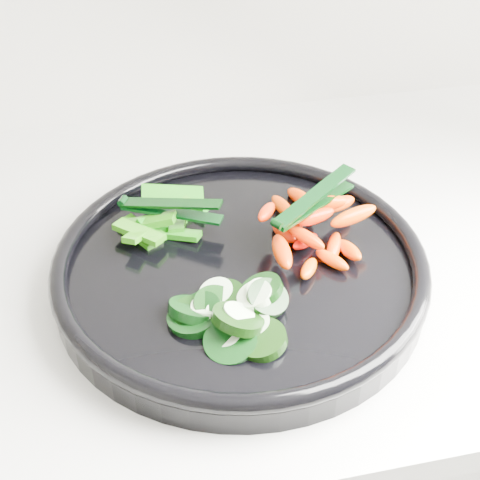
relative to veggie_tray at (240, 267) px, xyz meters
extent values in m
cube|color=white|center=(0.18, 0.07, -0.50)|extent=(2.00, 0.60, 0.90)
cube|color=silver|center=(0.18, 0.07, -0.04)|extent=(2.02, 0.62, 0.03)
cylinder|color=black|center=(0.00, 0.00, -0.01)|extent=(0.44, 0.44, 0.02)
torus|color=black|center=(0.00, 0.00, 0.01)|extent=(0.45, 0.45, 0.02)
cylinder|color=black|center=(-0.03, -0.11, 0.01)|extent=(0.06, 0.06, 0.03)
cylinder|color=#DCF1C1|center=(-0.03, -0.10, 0.01)|extent=(0.05, 0.05, 0.02)
cylinder|color=black|center=(-0.06, -0.06, 0.01)|extent=(0.06, 0.06, 0.03)
cylinder|color=#DCF1C1|center=(-0.04, -0.07, 0.01)|extent=(0.04, 0.04, 0.02)
cylinder|color=black|center=(-0.03, -0.06, 0.01)|extent=(0.06, 0.06, 0.03)
cylinder|color=beige|center=(-0.03, -0.07, 0.01)|extent=(0.04, 0.04, 0.02)
cylinder|color=black|center=(0.00, -0.11, 0.01)|extent=(0.07, 0.06, 0.02)
cylinder|color=beige|center=(-0.01, -0.09, 0.01)|extent=(0.05, 0.04, 0.02)
cylinder|color=black|center=(-0.03, -0.05, 0.01)|extent=(0.06, 0.06, 0.02)
cylinder|color=#CEF0C0|center=(-0.03, -0.04, 0.01)|extent=(0.05, 0.05, 0.02)
cylinder|color=black|center=(-0.06, -0.07, 0.01)|extent=(0.06, 0.06, 0.02)
cylinder|color=beige|center=(-0.05, -0.06, 0.01)|extent=(0.04, 0.04, 0.01)
cylinder|color=black|center=(-0.06, -0.07, 0.01)|extent=(0.05, 0.05, 0.01)
cylinder|color=beige|center=(-0.04, -0.07, 0.01)|extent=(0.05, 0.05, 0.02)
cylinder|color=black|center=(-0.05, -0.07, 0.01)|extent=(0.05, 0.05, 0.03)
cylinder|color=beige|center=(-0.04, -0.08, 0.01)|extent=(0.04, 0.04, 0.02)
cylinder|color=black|center=(0.01, -0.06, 0.02)|extent=(0.06, 0.06, 0.03)
cylinder|color=#D3EDBE|center=(0.00, -0.06, 0.02)|extent=(0.05, 0.05, 0.02)
cylinder|color=black|center=(-0.02, -0.09, 0.02)|extent=(0.06, 0.06, 0.03)
cylinder|color=#E1FCC9|center=(-0.02, -0.08, 0.02)|extent=(0.03, 0.03, 0.02)
cylinder|color=black|center=(0.01, -0.07, 0.02)|extent=(0.05, 0.05, 0.03)
cylinder|color=beige|center=(0.01, -0.06, 0.02)|extent=(0.04, 0.04, 0.02)
ellipsoid|color=#FE4900|center=(0.10, 0.00, 0.01)|extent=(0.03, 0.04, 0.02)
ellipsoid|color=#F04100|center=(0.09, -0.02, 0.01)|extent=(0.03, 0.04, 0.01)
ellipsoid|color=#EC5900|center=(0.06, 0.04, 0.01)|extent=(0.03, 0.05, 0.03)
ellipsoid|color=#DD3600|center=(0.11, -0.01, 0.01)|extent=(0.02, 0.05, 0.03)
ellipsoid|color=red|center=(0.05, 0.03, 0.01)|extent=(0.03, 0.05, 0.02)
ellipsoid|color=#E74F00|center=(0.06, -0.03, 0.01)|extent=(0.03, 0.04, 0.02)
ellipsoid|color=#E91200|center=(0.07, 0.01, 0.01)|extent=(0.04, 0.03, 0.02)
ellipsoid|color=#E93200|center=(0.09, 0.09, 0.01)|extent=(0.03, 0.05, 0.02)
ellipsoid|color=#E03500|center=(0.06, 0.07, 0.01)|extent=(0.03, 0.05, 0.02)
ellipsoid|color=#F74400|center=(0.04, -0.02, 0.03)|extent=(0.02, 0.06, 0.02)
ellipsoid|color=#FA1700|center=(0.09, 0.05, 0.03)|extent=(0.03, 0.05, 0.02)
ellipsoid|color=#E15300|center=(0.06, 0.02, 0.03)|extent=(0.03, 0.04, 0.02)
ellipsoid|color=#F03D00|center=(0.07, 0.00, 0.03)|extent=(0.04, 0.05, 0.02)
ellipsoid|color=#FF4800|center=(0.07, 0.04, 0.03)|extent=(0.05, 0.04, 0.03)
ellipsoid|color=#E75000|center=(0.12, 0.05, 0.03)|extent=(0.05, 0.04, 0.02)
ellipsoid|color=#EF3A00|center=(0.09, 0.03, 0.04)|extent=(0.05, 0.03, 0.03)
ellipsoid|color=#FA4200|center=(0.03, 0.03, 0.04)|extent=(0.03, 0.04, 0.02)
ellipsoid|color=#EB2B00|center=(0.08, 0.01, 0.04)|extent=(0.04, 0.02, 0.02)
ellipsoid|color=#F35A00|center=(0.12, 0.01, 0.04)|extent=(0.06, 0.03, 0.02)
cube|color=#12690A|center=(-0.05, 0.08, 0.01)|extent=(0.03, 0.05, 0.02)
cube|color=#136A0A|center=(-0.06, 0.08, 0.01)|extent=(0.07, 0.05, 0.03)
cube|color=#09600C|center=(-0.04, 0.10, 0.01)|extent=(0.05, 0.04, 0.02)
cube|color=#13720A|center=(-0.05, 0.05, 0.01)|extent=(0.04, 0.03, 0.01)
cube|color=#27720A|center=(-0.06, 0.08, 0.01)|extent=(0.06, 0.06, 0.02)
cube|color=#0F6C0A|center=(-0.09, 0.07, 0.01)|extent=(0.05, 0.06, 0.01)
cube|color=#136809|center=(-0.09, 0.07, 0.01)|extent=(0.04, 0.07, 0.03)
cube|color=#196109|center=(-0.08, 0.07, 0.02)|extent=(0.06, 0.04, 0.03)
cube|color=#236509|center=(-0.09, 0.05, 0.02)|extent=(0.04, 0.04, 0.02)
cube|color=#1E6809|center=(-0.10, 0.05, 0.02)|extent=(0.05, 0.05, 0.01)
cube|color=#116309|center=(-0.05, 0.12, 0.02)|extent=(0.07, 0.03, 0.02)
cylinder|color=black|center=(0.04, -0.01, 0.05)|extent=(0.01, 0.01, 0.01)
cube|color=black|center=(0.08, 0.02, 0.05)|extent=(0.10, 0.07, 0.00)
cube|color=black|center=(0.08, 0.02, 0.06)|extent=(0.10, 0.07, 0.02)
cylinder|color=black|center=(-0.11, 0.10, 0.03)|extent=(0.01, 0.01, 0.01)
cube|color=black|center=(-0.06, 0.07, 0.02)|extent=(0.11, 0.06, 0.00)
cube|color=black|center=(-0.06, 0.07, 0.04)|extent=(0.10, 0.06, 0.02)
camera|label=1|loc=(-0.11, -0.50, 0.44)|focal=50.00mm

